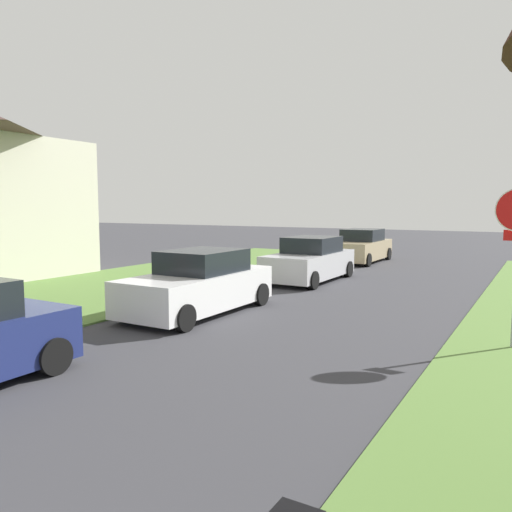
# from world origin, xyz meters

# --- Properties ---
(parked_sedan_white) EXTENTS (1.96, 4.41, 1.57)m
(parked_sedan_white) POSITION_xyz_m (-2.29, 13.15, 0.72)
(parked_sedan_white) COLOR white
(parked_sedan_white) RESTS_ON ground
(parked_sedan_silver) EXTENTS (1.96, 4.41, 1.57)m
(parked_sedan_silver) POSITION_xyz_m (-2.11, 19.51, 0.72)
(parked_sedan_silver) COLOR #BCBCC1
(parked_sedan_silver) RESTS_ON ground
(parked_sedan_tan) EXTENTS (1.96, 4.41, 1.57)m
(parked_sedan_tan) POSITION_xyz_m (-2.49, 26.32, 0.72)
(parked_sedan_tan) COLOR tan
(parked_sedan_tan) RESTS_ON ground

